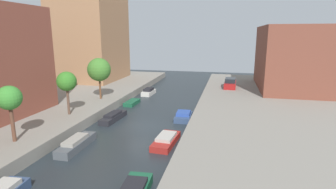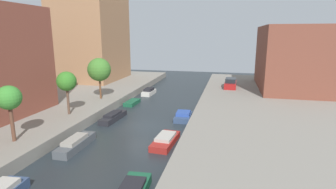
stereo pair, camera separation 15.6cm
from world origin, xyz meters
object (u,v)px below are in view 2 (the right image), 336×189
Objects in this scene: street_tree_1 at (9,99)px; street_tree_2 at (67,82)px; apartment_tower_far at (89,1)px; street_tree_3 at (99,70)px; moored_boat_left_2 at (76,143)px; moored_boat_left_3 at (113,117)px; low_block_right at (295,58)px; moored_boat_left_4 at (132,103)px; moored_boat_left_5 at (149,92)px; moored_boat_right_2 at (165,140)px; parked_car at (230,84)px; moored_boat_right_3 at (183,116)px.

street_tree_2 reaches higher than street_tree_1.
apartment_tower_far is 5.28× the size of street_tree_3.
street_tree_2 is 0.97× the size of moored_boat_left_2.
moored_boat_left_3 is at bearing 67.14° from street_tree_1.
low_block_right is 3.45× the size of street_tree_2.
apartment_tower_far is 25.06m from street_tree_2.
moored_boat_left_3 is 6.82m from moored_boat_left_4.
moored_boat_left_2 is at bearing -53.27° from street_tree_2.
moored_boat_left_5 is (-0.09, 20.55, 0.01)m from moored_boat_left_2.
moored_boat_left_2 is at bearing 24.29° from street_tree_1.
moored_boat_right_2 is (7.08, -5.06, -0.02)m from moored_boat_left_3.
moored_boat_left_3 is at bearing 27.02° from street_tree_2.
moored_boat_left_5 is (4.04, 15.01, -4.00)m from street_tree_2.
moored_boat_right_2 is at bearing -103.65° from parked_car.
moored_boat_left_3 is at bearing -51.85° from street_tree_3.
low_block_right reaches higher than street_tree_1.
street_tree_1 is 0.84× the size of street_tree_3.
moored_boat_left_5 is at bearing 62.98° from street_tree_3.
apartment_tower_far is 27.03m from moored_boat_left_3.
moored_boat_left_3 is (-0.16, 7.56, -0.05)m from moored_boat_left_2.
street_tree_1 is 1.28× the size of moored_boat_left_5.
street_tree_3 is at bearing 128.15° from moored_boat_left_3.
parked_car is at bearing -6.39° from apartment_tower_far.
street_tree_3 is 1.68× the size of moored_boat_right_3.
low_block_right reaches higher than street_tree_3.
low_block_right is 28.42m from moored_boat_left_3.
parked_car reaches higher than moored_boat_left_5.
low_block_right is 28.50m from street_tree_3.
street_tree_1 is 17.14m from moored_boat_left_4.
moored_boat_left_2 reaches higher than moored_boat_left_3.
moored_boat_left_4 is at bearing 147.44° from moored_boat_right_3.
low_block_right is at bearing 26.58° from street_tree_3.
moored_boat_left_4 is at bearing 92.16° from moored_boat_left_2.
moored_boat_left_2 is 1.09× the size of moored_boat_right_2.
moored_boat_left_3 is at bearing 144.43° from moored_boat_right_2.
apartment_tower_far is at bearing 134.52° from moored_boat_left_4.
street_tree_3 is at bearing -153.42° from low_block_right.
moored_boat_left_2 is (12.66, -26.70, -14.38)m from apartment_tower_far.
street_tree_2 is at bearing 90.00° from street_tree_1.
street_tree_2 is 1.00× the size of moored_boat_left_3.
low_block_right is 2.94× the size of street_tree_3.
moored_boat_left_2 is 1.45× the size of moored_boat_left_4.
moored_boat_left_5 is at bearing 85.83° from moored_boat_left_4.
street_tree_2 reaches higher than moored_boat_right_2.
parked_car is at bearing 76.35° from moored_boat_right_2.
parked_car is at bearing 34.80° from street_tree_3.
street_tree_1 is 1.01× the size of parked_car.
moored_boat_left_5 reaches higher than moored_boat_left_3.
street_tree_2 is 6.04m from moored_boat_left_3.
street_tree_3 reaches higher than moored_boat_left_3.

